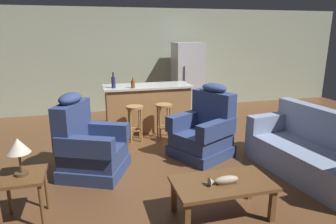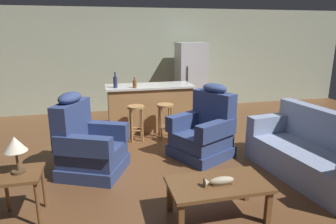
{
  "view_description": "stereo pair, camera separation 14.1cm",
  "coord_description": "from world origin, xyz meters",
  "px_view_note": "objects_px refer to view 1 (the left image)",
  "views": [
    {
      "loc": [
        -1.17,
        -4.66,
        2.03
      ],
      "look_at": [
        0.06,
        -0.1,
        0.75
      ],
      "focal_mm": 32.0,
      "sensor_mm": 36.0,
      "label": 1
    },
    {
      "loc": [
        -1.03,
        -4.7,
        2.03
      ],
      "look_at": [
        0.06,
        -0.1,
        0.75
      ],
      "focal_mm": 32.0,
      "sensor_mm": 36.0,
      "label": 2
    }
  ],
  "objects_px": {
    "couch": "(313,153)",
    "bar_stool_right": "(164,115)",
    "table_lamp": "(18,148)",
    "coffee_table": "(222,186)",
    "bar_stool_left": "(135,117)",
    "refrigerator": "(187,78)",
    "bottle_tall_green": "(113,82)",
    "recliner_near_lamp": "(88,146)",
    "kitchen_island": "(148,107)",
    "end_table": "(22,184)",
    "bottle_short_amber": "(133,84)",
    "recliner_near_island": "(204,131)",
    "fish_figurine": "(224,180)"
  },
  "relations": [
    {
      "from": "coffee_table",
      "to": "kitchen_island",
      "type": "distance_m",
      "value": 3.29
    },
    {
      "from": "recliner_near_lamp",
      "to": "refrigerator",
      "type": "relative_size",
      "value": 0.68
    },
    {
      "from": "refrigerator",
      "to": "bar_stool_right",
      "type": "bearing_deg",
      "value": -120.64
    },
    {
      "from": "couch",
      "to": "bar_stool_right",
      "type": "bearing_deg",
      "value": -57.63
    },
    {
      "from": "coffee_table",
      "to": "recliner_near_island",
      "type": "distance_m",
      "value": 1.75
    },
    {
      "from": "recliner_near_island",
      "to": "bottle_short_amber",
      "type": "bearing_deg",
      "value": -82.12
    },
    {
      "from": "fish_figurine",
      "to": "kitchen_island",
      "type": "relative_size",
      "value": 0.19
    },
    {
      "from": "recliner_near_island",
      "to": "bar_stool_right",
      "type": "height_order",
      "value": "recliner_near_island"
    },
    {
      "from": "couch",
      "to": "end_table",
      "type": "bearing_deg",
      "value": -4.79
    },
    {
      "from": "coffee_table",
      "to": "recliner_near_island",
      "type": "xyz_separation_m",
      "value": [
        0.46,
        1.69,
        0.06
      ]
    },
    {
      "from": "kitchen_island",
      "to": "refrigerator",
      "type": "xyz_separation_m",
      "value": [
        1.28,
        1.2,
        0.4
      ]
    },
    {
      "from": "coffee_table",
      "to": "bottle_short_amber",
      "type": "relative_size",
      "value": 5.26
    },
    {
      "from": "coffee_table",
      "to": "bottle_tall_green",
      "type": "bearing_deg",
      "value": 105.75
    },
    {
      "from": "fish_figurine",
      "to": "end_table",
      "type": "height_order",
      "value": "end_table"
    },
    {
      "from": "bar_stool_left",
      "to": "refrigerator",
      "type": "height_order",
      "value": "refrigerator"
    },
    {
      "from": "bar_stool_left",
      "to": "bottle_tall_green",
      "type": "bearing_deg",
      "value": 123.88
    },
    {
      "from": "bar_stool_right",
      "to": "bottle_short_amber",
      "type": "relative_size",
      "value": 3.25
    },
    {
      "from": "coffee_table",
      "to": "end_table",
      "type": "xyz_separation_m",
      "value": [
        -2.11,
        0.45,
        0.1
      ]
    },
    {
      "from": "end_table",
      "to": "refrigerator",
      "type": "height_order",
      "value": "refrigerator"
    },
    {
      "from": "couch",
      "to": "kitchen_island",
      "type": "bearing_deg",
      "value": -61.94
    },
    {
      "from": "fish_figurine",
      "to": "recliner_near_lamp",
      "type": "relative_size",
      "value": 0.28
    },
    {
      "from": "bottle_tall_green",
      "to": "coffee_table",
      "type": "bearing_deg",
      "value": -74.25
    },
    {
      "from": "coffee_table",
      "to": "kitchen_island",
      "type": "height_order",
      "value": "kitchen_island"
    },
    {
      "from": "end_table",
      "to": "kitchen_island",
      "type": "distance_m",
      "value": 3.43
    },
    {
      "from": "recliner_near_lamp",
      "to": "table_lamp",
      "type": "relative_size",
      "value": 2.93
    },
    {
      "from": "bottle_tall_green",
      "to": "recliner_near_lamp",
      "type": "bearing_deg",
      "value": -107.7
    },
    {
      "from": "kitchen_island",
      "to": "refrigerator",
      "type": "height_order",
      "value": "refrigerator"
    },
    {
      "from": "couch",
      "to": "bar_stool_right",
      "type": "xyz_separation_m",
      "value": [
        -1.69,
        2.07,
        0.13
      ]
    },
    {
      "from": "bar_stool_left",
      "to": "refrigerator",
      "type": "distance_m",
      "value": 2.5
    },
    {
      "from": "kitchen_island",
      "to": "bar_stool_left",
      "type": "bearing_deg",
      "value": -120.27
    },
    {
      "from": "coffee_table",
      "to": "recliner_near_lamp",
      "type": "bearing_deg",
      "value": 134.01
    },
    {
      "from": "end_table",
      "to": "kitchen_island",
      "type": "relative_size",
      "value": 0.31
    },
    {
      "from": "bar_stool_left",
      "to": "recliner_near_lamp",
      "type": "bearing_deg",
      "value": -126.15
    },
    {
      "from": "recliner_near_island",
      "to": "bar_stool_right",
      "type": "relative_size",
      "value": 1.76
    },
    {
      "from": "coffee_table",
      "to": "refrigerator",
      "type": "xyz_separation_m",
      "value": [
        1.09,
        4.49,
        0.52
      ]
    },
    {
      "from": "couch",
      "to": "end_table",
      "type": "relative_size",
      "value": 3.55
    },
    {
      "from": "couch",
      "to": "bar_stool_left",
      "type": "xyz_separation_m",
      "value": [
        -2.25,
        2.07,
        0.13
      ]
    },
    {
      "from": "coffee_table",
      "to": "fish_figurine",
      "type": "xyz_separation_m",
      "value": [
        -0.01,
        -0.05,
        0.1
      ]
    },
    {
      "from": "end_table",
      "to": "coffee_table",
      "type": "bearing_deg",
      "value": -11.97
    },
    {
      "from": "table_lamp",
      "to": "coffee_table",
      "type": "bearing_deg",
      "value": -12.13
    },
    {
      "from": "recliner_near_island",
      "to": "recliner_near_lamp",
      "type": "bearing_deg",
      "value": -21.51
    },
    {
      "from": "couch",
      "to": "bottle_tall_green",
      "type": "bearing_deg",
      "value": -51.62
    },
    {
      "from": "coffee_table",
      "to": "fish_figurine",
      "type": "bearing_deg",
      "value": -104.33
    },
    {
      "from": "refrigerator",
      "to": "bottle_tall_green",
      "type": "height_order",
      "value": "refrigerator"
    },
    {
      "from": "recliner_near_lamp",
      "to": "refrigerator",
      "type": "xyz_separation_m",
      "value": [
        2.51,
        3.01,
        0.46
      ]
    },
    {
      "from": "fish_figurine",
      "to": "kitchen_island",
      "type": "bearing_deg",
      "value": 93.06
    },
    {
      "from": "end_table",
      "to": "bar_stool_right",
      "type": "bearing_deg",
      "value": 46.18
    },
    {
      "from": "kitchen_island",
      "to": "bar_stool_left",
      "type": "height_order",
      "value": "kitchen_island"
    },
    {
      "from": "fish_figurine",
      "to": "bar_stool_right",
      "type": "distance_m",
      "value": 2.7
    },
    {
      "from": "recliner_near_island",
      "to": "bar_stool_left",
      "type": "relative_size",
      "value": 1.76
    }
  ]
}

